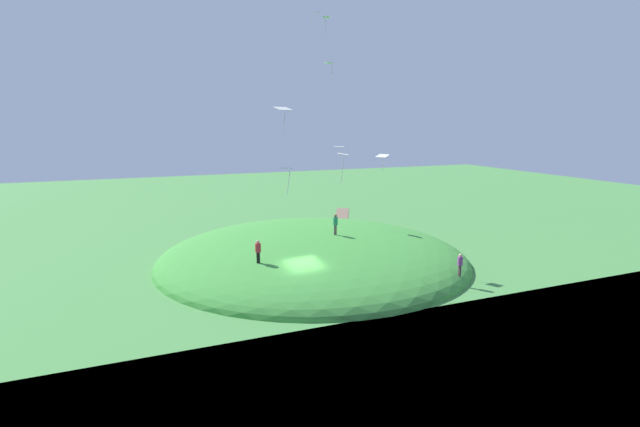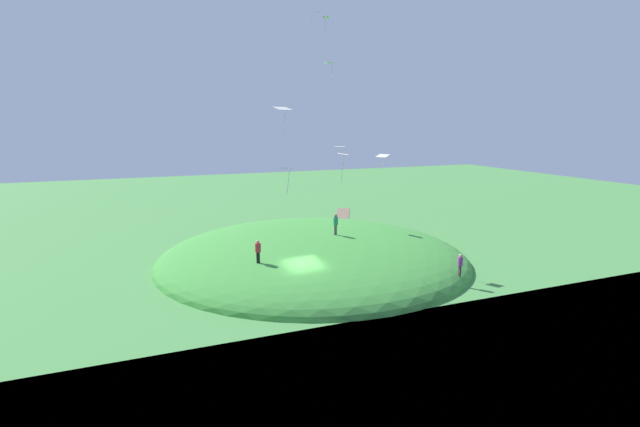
{
  "view_description": "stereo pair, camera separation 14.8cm",
  "coord_description": "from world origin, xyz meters",
  "px_view_note": "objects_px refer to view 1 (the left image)",
  "views": [
    {
      "loc": [
        -30.14,
        11.12,
        11.91
      ],
      "look_at": [
        2.08,
        -2.12,
        5.18
      ],
      "focal_mm": 26.61,
      "sensor_mm": 36.0,
      "label": 1
    },
    {
      "loc": [
        -30.2,
        10.99,
        11.91
      ],
      "look_at": [
        2.08,
        -2.12,
        5.18
      ],
      "focal_mm": 26.61,
      "sensor_mm": 36.0,
      "label": 2
    }
  ],
  "objects_px": {
    "person_near_shore": "(258,249)",
    "kite_0": "(326,19)",
    "kite_1": "(314,14)",
    "kite_7": "(382,156)",
    "kite_8": "(287,170)",
    "person_with_child": "(460,262)",
    "person_watching_kites": "(335,222)",
    "kite_3": "(283,109)",
    "kite_5": "(330,64)",
    "kite_6": "(339,148)",
    "kite_2": "(343,156)"
  },
  "relations": [
    {
      "from": "kite_8",
      "to": "person_with_child",
      "type": "bearing_deg",
      "value": -97.49
    },
    {
      "from": "kite_8",
      "to": "person_near_shore",
      "type": "bearing_deg",
      "value": 20.51
    },
    {
      "from": "kite_3",
      "to": "kite_7",
      "type": "height_order",
      "value": "kite_3"
    },
    {
      "from": "kite_2",
      "to": "kite_8",
      "type": "height_order",
      "value": "kite_2"
    },
    {
      "from": "person_watching_kites",
      "to": "person_with_child",
      "type": "xyz_separation_m",
      "value": [
        -8.53,
        -6.2,
        -1.84
      ]
    },
    {
      "from": "kite_0",
      "to": "kite_5",
      "type": "height_order",
      "value": "kite_0"
    },
    {
      "from": "kite_0",
      "to": "kite_8",
      "type": "height_order",
      "value": "kite_0"
    },
    {
      "from": "kite_1",
      "to": "kite_3",
      "type": "xyz_separation_m",
      "value": [
        -4.68,
        4.19,
        -7.44
      ]
    },
    {
      "from": "person_watching_kites",
      "to": "kite_7",
      "type": "height_order",
      "value": "kite_7"
    },
    {
      "from": "kite_5",
      "to": "kite_7",
      "type": "height_order",
      "value": "kite_5"
    },
    {
      "from": "kite_1",
      "to": "kite_5",
      "type": "height_order",
      "value": "kite_1"
    },
    {
      "from": "kite_7",
      "to": "kite_8",
      "type": "distance_m",
      "value": 11.15
    },
    {
      "from": "kite_0",
      "to": "kite_5",
      "type": "relative_size",
      "value": 1.27
    },
    {
      "from": "kite_2",
      "to": "kite_5",
      "type": "xyz_separation_m",
      "value": [
        2.06,
        0.21,
        6.54
      ]
    },
    {
      "from": "person_with_child",
      "to": "person_watching_kites",
      "type": "bearing_deg",
      "value": -135.71
    },
    {
      "from": "person_with_child",
      "to": "kite_6",
      "type": "bearing_deg",
      "value": -158.84
    },
    {
      "from": "person_near_shore",
      "to": "kite_5",
      "type": "height_order",
      "value": "kite_5"
    },
    {
      "from": "person_with_child",
      "to": "kite_1",
      "type": "relative_size",
      "value": 1.55
    },
    {
      "from": "kite_6",
      "to": "kite_7",
      "type": "bearing_deg",
      "value": -176.58
    },
    {
      "from": "person_near_shore",
      "to": "kite_0",
      "type": "height_order",
      "value": "kite_0"
    },
    {
      "from": "kite_1",
      "to": "kite_8",
      "type": "bearing_deg",
      "value": 147.36
    },
    {
      "from": "kite_0",
      "to": "kite_7",
      "type": "relative_size",
      "value": 1.14
    },
    {
      "from": "kite_3",
      "to": "kite_7",
      "type": "bearing_deg",
      "value": -77.37
    },
    {
      "from": "person_watching_kites",
      "to": "kite_0",
      "type": "height_order",
      "value": "kite_0"
    },
    {
      "from": "person_watching_kites",
      "to": "kite_6",
      "type": "height_order",
      "value": "kite_6"
    },
    {
      "from": "kite_2",
      "to": "kite_5",
      "type": "distance_m",
      "value": 6.86
    },
    {
      "from": "person_with_child",
      "to": "kite_7",
      "type": "xyz_separation_m",
      "value": [
        6.83,
        2.81,
        7.34
      ]
    },
    {
      "from": "kite_3",
      "to": "kite_5",
      "type": "bearing_deg",
      "value": -71.22
    },
    {
      "from": "person_with_child",
      "to": "kite_0",
      "type": "distance_m",
      "value": 20.0
    },
    {
      "from": "kite_1",
      "to": "kite_8",
      "type": "xyz_separation_m",
      "value": [
        -7.8,
        5.0,
        -11.33
      ]
    },
    {
      "from": "kite_2",
      "to": "kite_6",
      "type": "height_order",
      "value": "kite_2"
    },
    {
      "from": "person_near_shore",
      "to": "kite_3",
      "type": "height_order",
      "value": "kite_3"
    },
    {
      "from": "person_watching_kites",
      "to": "person_with_child",
      "type": "distance_m",
      "value": 10.71
    },
    {
      "from": "kite_0",
      "to": "kite_5",
      "type": "xyz_separation_m",
      "value": [
        0.36,
        -0.42,
        -3.04
      ]
    },
    {
      "from": "kite_6",
      "to": "kite_3",
      "type": "bearing_deg",
      "value": 137.59
    },
    {
      "from": "person_with_child",
      "to": "kite_3",
      "type": "distance_m",
      "value": 16.85
    },
    {
      "from": "kite_1",
      "to": "kite_2",
      "type": "distance_m",
      "value": 11.94
    },
    {
      "from": "kite_8",
      "to": "kite_3",
      "type": "bearing_deg",
      "value": -14.51
    },
    {
      "from": "kite_6",
      "to": "kite_7",
      "type": "distance_m",
      "value": 7.44
    },
    {
      "from": "kite_1",
      "to": "kite_7",
      "type": "xyz_separation_m",
      "value": [
        -2.64,
        -4.89,
        -11.04
      ]
    },
    {
      "from": "person_with_child",
      "to": "kite_3",
      "type": "height_order",
      "value": "kite_3"
    },
    {
      "from": "person_near_shore",
      "to": "kite_2",
      "type": "distance_m",
      "value": 9.05
    },
    {
      "from": "person_with_child",
      "to": "kite_5",
      "type": "xyz_separation_m",
      "value": [
        6.18,
        7.81,
        14.24
      ]
    },
    {
      "from": "kite_5",
      "to": "kite_6",
      "type": "height_order",
      "value": "kite_5"
    },
    {
      "from": "kite_3",
      "to": "person_near_shore",
      "type": "bearing_deg",
      "value": 88.6
    },
    {
      "from": "person_near_shore",
      "to": "kite_3",
      "type": "relative_size",
      "value": 1.0
    },
    {
      "from": "kite_1",
      "to": "kite_6",
      "type": "xyz_separation_m",
      "value": [
        4.77,
        -4.44,
        -10.72
      ]
    },
    {
      "from": "person_watching_kites",
      "to": "kite_7",
      "type": "bearing_deg",
      "value": -173.45
    },
    {
      "from": "kite_2",
      "to": "person_with_child",
      "type": "bearing_deg",
      "value": -118.5
    },
    {
      "from": "kite_3",
      "to": "kite_5",
      "type": "relative_size",
      "value": 1.41
    }
  ]
}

